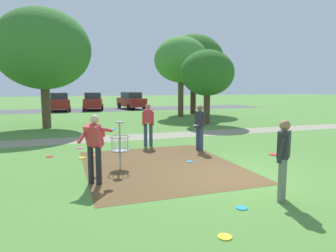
# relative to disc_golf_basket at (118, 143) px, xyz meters

# --- Properties ---
(ground_plane) EXTENTS (160.00, 160.00, 0.00)m
(ground_plane) POSITION_rel_disc_golf_basket_xyz_m (2.80, -1.81, -0.75)
(ground_plane) COLOR #518438
(dirt_tee_pad) EXTENTS (4.47, 5.42, 0.01)m
(dirt_tee_pad) POSITION_rel_disc_golf_basket_xyz_m (1.29, -0.06, -0.75)
(dirt_tee_pad) COLOR brown
(dirt_tee_pad) RESTS_ON ground
(disc_golf_basket) EXTENTS (0.98, 0.58, 1.39)m
(disc_golf_basket) POSITION_rel_disc_golf_basket_xyz_m (0.00, 0.00, 0.00)
(disc_golf_basket) COLOR #9E9EA3
(disc_golf_basket) RESTS_ON ground
(player_foreground_watching) EXTENTS (0.46, 0.45, 1.71)m
(player_foreground_watching) POSITION_rel_disc_golf_basket_xyz_m (2.81, -3.62, 0.21)
(player_foreground_watching) COLOR slate
(player_foreground_watching) RESTS_ON ground
(player_throwing) EXTENTS (0.50, 0.44, 1.71)m
(player_throwing) POSITION_rel_disc_golf_basket_xyz_m (1.75, 3.02, 0.21)
(player_throwing) COLOR #384260
(player_throwing) RESTS_ON ground
(player_waiting_left) EXTENTS (1.01, 0.74, 1.71)m
(player_waiting_left) POSITION_rel_disc_golf_basket_xyz_m (-0.77, -1.19, 0.23)
(player_waiting_left) COLOR #232328
(player_waiting_left) RESTS_ON ground
(player_waiting_right) EXTENTS (0.43, 0.49, 1.71)m
(player_waiting_right) POSITION_rel_disc_golf_basket_xyz_m (3.36, 1.58, 0.21)
(player_waiting_right) COLOR #384260
(player_waiting_right) RESTS_ON ground
(frisbee_near_basket) EXTENTS (0.25, 0.25, 0.02)m
(frisbee_near_basket) POSITION_rel_disc_golf_basket_xyz_m (-0.92, 1.74, -0.74)
(frisbee_near_basket) COLOR gold
(frisbee_near_basket) RESTS_ON ground
(frisbee_by_tee) EXTENTS (0.23, 0.23, 0.02)m
(frisbee_by_tee) POSITION_rel_disc_golf_basket_xyz_m (0.89, -4.62, -0.74)
(frisbee_by_tee) COLOR gold
(frisbee_by_tee) RESTS_ON ground
(frisbee_mid_grass) EXTENTS (0.25, 0.25, 0.02)m
(frisbee_mid_grass) POSITION_rel_disc_golf_basket_xyz_m (-0.53, 2.01, -0.74)
(frisbee_mid_grass) COLOR orange
(frisbee_mid_grass) RESTS_ON ground
(frisbee_far_left) EXTENTS (0.22, 0.22, 0.02)m
(frisbee_far_left) POSITION_rel_disc_golf_basket_xyz_m (1.79, -3.71, -0.74)
(frisbee_far_left) COLOR #1E93DB
(frisbee_far_left) RESTS_ON ground
(frisbee_far_right) EXTENTS (0.24, 0.24, 0.02)m
(frisbee_far_right) POSITION_rel_disc_golf_basket_xyz_m (-0.91, 3.46, -0.74)
(frisbee_far_right) COLOR #E53D99
(frisbee_far_right) RESTS_ON ground
(frisbee_scattered_a) EXTENTS (0.21, 0.21, 0.02)m
(frisbee_scattered_a) POSITION_rel_disc_golf_basket_xyz_m (2.30, 0.05, -0.74)
(frisbee_scattered_a) COLOR #1E93DB
(frisbee_scattered_a) RESTS_ON ground
(frisbee_scattered_b) EXTENTS (0.24, 0.24, 0.02)m
(frisbee_scattered_b) POSITION_rel_disc_golf_basket_xyz_m (-1.96, 2.27, -0.74)
(frisbee_scattered_b) COLOR red
(frisbee_scattered_b) RESTS_ON ground
(tree_near_right) EXTENTS (3.42, 3.42, 4.74)m
(tree_near_right) POSITION_rel_disc_golf_basket_xyz_m (7.33, 8.95, 2.51)
(tree_near_right) COLOR #4C3823
(tree_near_right) RESTS_ON ground
(tree_mid_left) EXTENTS (5.35, 5.35, 6.98)m
(tree_mid_left) POSITION_rel_disc_golf_basket_xyz_m (9.59, 16.21, 3.93)
(tree_mid_left) COLOR #422D1E
(tree_mid_left) RESTS_ON ground
(tree_mid_center) EXTENTS (4.25, 4.25, 6.36)m
(tree_mid_center) POSITION_rel_disc_golf_basket_xyz_m (7.54, 14.07, 3.77)
(tree_mid_center) COLOR brown
(tree_mid_center) RESTS_ON ground
(tree_mid_right) EXTENTS (5.36, 5.36, 6.81)m
(tree_mid_right) POSITION_rel_disc_golf_basket_xyz_m (-2.40, 10.31, 3.76)
(tree_mid_right) COLOR brown
(tree_mid_right) RESTS_ON ground
(parking_lot_strip) EXTENTS (36.00, 6.00, 0.01)m
(parking_lot_strip) POSITION_rel_disc_golf_basket_xyz_m (2.80, 24.11, -0.75)
(parking_lot_strip) COLOR #4C4C51
(parking_lot_strip) RESTS_ON ground
(parked_car_leftmost) EXTENTS (2.15, 4.29, 1.84)m
(parked_car_leftmost) POSITION_rel_disc_golf_basket_xyz_m (-1.85, 23.44, 0.17)
(parked_car_leftmost) COLOR maroon
(parked_car_leftmost) RESTS_ON ground
(parked_car_center_left) EXTENTS (2.42, 4.41, 1.84)m
(parked_car_center_left) POSITION_rel_disc_golf_basket_xyz_m (1.53, 23.57, 0.17)
(parked_car_center_left) COLOR maroon
(parked_car_center_left) RESTS_ON ground
(parked_car_center_right) EXTENTS (2.61, 4.48, 1.84)m
(parked_car_center_right) POSITION_rel_disc_golf_basket_xyz_m (5.65, 24.04, 0.17)
(parked_car_center_right) COLOR maroon
(parked_car_center_right) RESTS_ON ground
(gravel_path) EXTENTS (40.00, 1.75, 0.00)m
(gravel_path) POSITION_rel_disc_golf_basket_xyz_m (2.80, 5.37, -0.75)
(gravel_path) COLOR gray
(gravel_path) RESTS_ON ground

